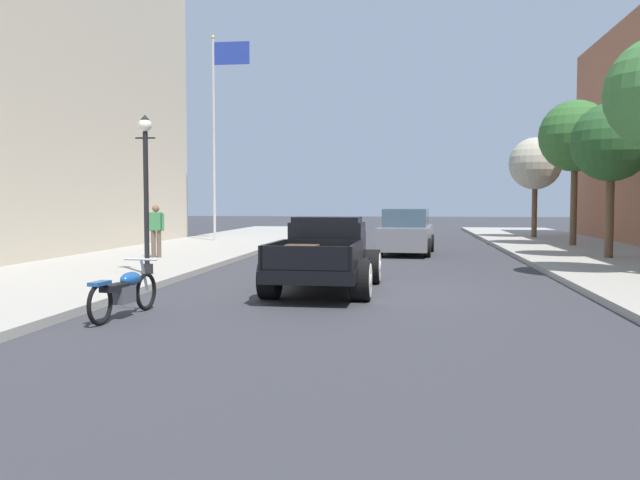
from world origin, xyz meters
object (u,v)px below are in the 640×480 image
at_px(flagpole, 219,115).
at_px(street_tree_farthest, 535,164).
at_px(street_lamp_near, 146,182).
at_px(hotrod_truck_black, 327,255).
at_px(pedestrian_sidewalk_left, 156,228).
at_px(motorcycle_parked, 124,291).
at_px(street_tree_second, 611,143).
at_px(car_background_grey, 406,233).
at_px(street_tree_third, 575,137).

xyz_separation_m(flagpole, street_tree_farthest, (14.64, 4.77, -2.01)).
bearing_deg(flagpole, street_lamp_near, -80.84).
bearing_deg(hotrod_truck_black, pedestrian_sidewalk_left, 137.43).
distance_m(motorcycle_parked, pedestrian_sidewalk_left, 10.12).
bearing_deg(motorcycle_parked, street_lamp_near, 108.52).
height_order(street_lamp_near, street_tree_farthest, street_tree_farthest).
height_order(pedestrian_sidewalk_left, street_tree_second, street_tree_second).
relative_size(hotrod_truck_black, pedestrian_sidewalk_left, 3.02).
height_order(motorcycle_parked, street_tree_second, street_tree_second).
bearing_deg(street_lamp_near, pedestrian_sidewalk_left, 109.15).
distance_m(car_background_grey, street_lamp_near, 10.89).
bearing_deg(street_tree_third, flagpole, 175.41).
height_order(hotrod_truck_black, street_lamp_near, street_lamp_near).
bearing_deg(car_background_grey, motorcycle_parked, -108.18).
height_order(street_tree_third, street_tree_farthest, street_tree_third).
xyz_separation_m(hotrod_truck_black, pedestrian_sidewalk_left, (-6.13, 5.63, 0.33)).
height_order(street_tree_second, street_tree_farthest, street_tree_farthest).
relative_size(pedestrian_sidewalk_left, street_tree_farthest, 0.34).
xyz_separation_m(motorcycle_parked, street_lamp_near, (-1.68, 5.01, 1.94)).
bearing_deg(pedestrian_sidewalk_left, street_tree_farthest, 44.63).
bearing_deg(car_background_grey, street_tree_second, -20.44).
height_order(hotrod_truck_black, street_tree_third, street_tree_third).
xyz_separation_m(car_background_grey, street_tree_third, (6.66, 3.62, 3.74)).
bearing_deg(street_tree_farthest, pedestrian_sidewalk_left, -135.37).
distance_m(pedestrian_sidewalk_left, street_tree_second, 14.50).
xyz_separation_m(street_lamp_near, street_tree_second, (12.55, 6.43, 1.35)).
xyz_separation_m(flagpole, street_tree_third, (15.07, -1.21, -1.26)).
relative_size(motorcycle_parked, flagpole, 0.23).
height_order(hotrod_truck_black, motorcycle_parked, hotrod_truck_black).
xyz_separation_m(pedestrian_sidewalk_left, flagpole, (-0.62, 9.07, 4.68)).
distance_m(hotrod_truck_black, street_tree_farthest, 21.22).
xyz_separation_m(hotrod_truck_black, street_lamp_near, (-4.55, 1.08, 1.63)).
xyz_separation_m(hotrod_truck_black, flagpole, (-6.74, 14.70, 5.02)).
relative_size(street_lamp_near, street_tree_farthest, 0.78).
relative_size(flagpole, street_tree_farthest, 1.87).
bearing_deg(hotrod_truck_black, street_lamp_near, 166.60).
bearing_deg(street_tree_third, hotrod_truck_black, -121.69).
bearing_deg(street_tree_second, hotrod_truck_black, -136.80).
bearing_deg(hotrod_truck_black, car_background_grey, 80.42).
xyz_separation_m(car_background_grey, street_lamp_near, (-6.21, -8.79, 1.62)).
xyz_separation_m(hotrod_truck_black, street_tree_third, (8.33, 13.49, 3.76)).
relative_size(hotrod_truck_black, flagpole, 0.54).
height_order(car_background_grey, flagpole, flagpole).
distance_m(street_lamp_near, street_tree_farthest, 22.24).
distance_m(car_background_grey, street_tree_farthest, 11.82).
relative_size(pedestrian_sidewalk_left, street_tree_second, 0.34).
distance_m(car_background_grey, street_tree_second, 7.38).
distance_m(street_lamp_near, street_tree_second, 14.16).
bearing_deg(pedestrian_sidewalk_left, hotrod_truck_black, -42.57).
relative_size(motorcycle_parked, car_background_grey, 0.48).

